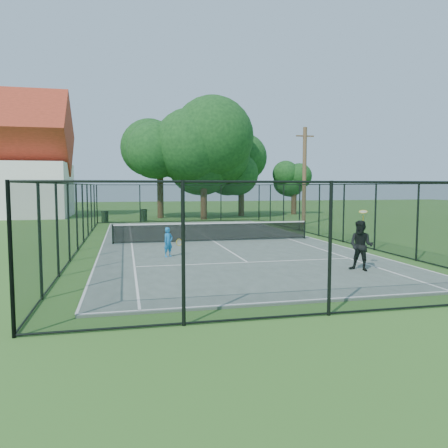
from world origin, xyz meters
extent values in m
plane|color=#325F20|center=(0.00, 0.00, 0.00)|extent=(120.00, 120.00, 0.00)
cube|color=#4D5B52|center=(0.00, 0.00, 0.03)|extent=(11.00, 24.00, 0.06)
cylinder|color=black|center=(-5.00, 0.00, 0.53)|extent=(0.08, 0.08, 0.95)
cylinder|color=black|center=(5.00, 0.00, 0.53)|extent=(0.08, 0.08, 0.95)
cube|color=black|center=(0.00, 0.00, 0.53)|extent=(10.00, 0.03, 0.88)
cube|color=white|center=(0.00, 0.00, 0.98)|extent=(10.00, 0.05, 0.06)
cylinder|color=#332114|center=(-1.29, 17.62, 1.82)|extent=(0.56, 0.56, 3.64)
sphere|color=black|center=(-1.29, 17.62, 5.29)|extent=(6.58, 6.58, 6.58)
cylinder|color=#332114|center=(2.22, 15.19, 2.02)|extent=(0.56, 0.56, 4.04)
sphere|color=black|center=(2.22, 15.19, 5.85)|extent=(7.24, 7.24, 7.24)
cylinder|color=#332114|center=(6.52, 18.80, 1.62)|extent=(0.56, 0.56, 3.24)
sphere|color=black|center=(6.52, 18.80, 4.53)|extent=(5.14, 5.14, 5.14)
cylinder|color=#332114|center=(12.35, 19.88, 1.08)|extent=(0.56, 0.56, 2.15)
sphere|color=black|center=(12.35, 19.88, 3.09)|extent=(3.76, 3.76, 3.76)
cylinder|color=black|center=(-5.97, 13.90, 0.43)|extent=(0.54, 0.54, 0.86)
cylinder|color=black|center=(-5.97, 13.90, 0.88)|extent=(0.58, 0.58, 0.05)
cylinder|color=black|center=(-2.92, 14.38, 0.47)|extent=(0.54, 0.54, 0.95)
cylinder|color=black|center=(-2.92, 14.38, 0.97)|extent=(0.58, 0.58, 0.05)
cylinder|color=#4C3823|center=(8.79, 9.00, 3.62)|extent=(0.30, 0.30, 7.24)
cube|color=#4C3823|center=(8.79, 9.00, 6.59)|extent=(1.40, 0.10, 0.10)
imported|color=#1778C6|center=(-2.74, -4.46, 0.65)|extent=(0.51, 0.48, 1.18)
torus|color=gold|center=(-2.29, -4.31, 0.61)|extent=(0.27, 0.18, 0.29)
cylinder|color=silver|center=(-2.29, -4.31, 0.61)|extent=(0.23, 0.15, 0.25)
imported|color=black|center=(3.25, -8.75, 0.90)|extent=(1.02, 1.03, 1.68)
torus|color=gold|center=(3.50, -8.40, 2.01)|extent=(0.30, 0.28, 0.14)
cylinder|color=silver|center=(3.50, -8.40, 2.01)|extent=(0.26, 0.24, 0.11)
sphere|color=#CCE526|center=(3.67, -8.09, 1.96)|extent=(0.07, 0.07, 0.07)
camera|label=1|loc=(-4.39, -21.77, 2.88)|focal=35.00mm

